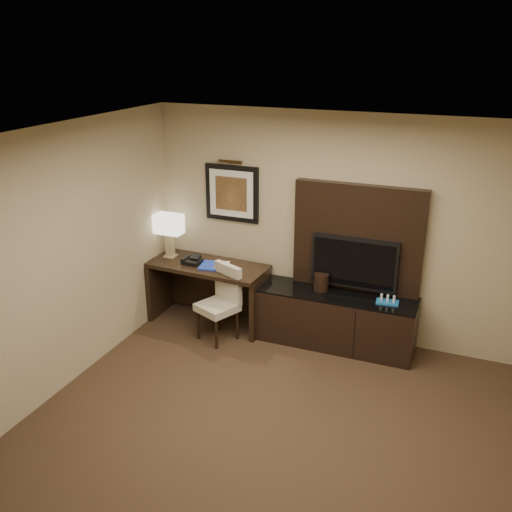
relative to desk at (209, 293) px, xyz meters
The scene contains 17 objects.
floor 2.65m from the desk, 55.10° to the right, with size 4.50×5.00×0.01m, color #362518.
ceiling 3.49m from the desk, 55.10° to the right, with size 4.50×5.00×0.01m, color silver.
wall_back 1.81m from the desk, 13.13° to the left, with size 4.50×0.01×2.70m, color tan.
wall_left 2.47m from the desk, 109.23° to the right, with size 0.01×5.00×2.70m, color tan.
desk is the anchor object (origin of this frame).
credenza 1.62m from the desk, ahead, with size 1.92×0.53×0.66m, color black.
tv_wall_panel 2.02m from the desk, ahead, with size 1.50×0.12×1.30m, color black.
tv 1.91m from the desk, ahead, with size 1.00×0.08×0.60m, color black.
artwork 1.31m from the desk, 58.63° to the left, with size 0.70×0.04×0.70m, color black.
picture_light 1.69m from the desk, 55.41° to the left, with size 0.04×0.04×0.30m, color #432E15.
desk_chair 0.48m from the desk, 50.48° to the right, with size 0.42×0.48×0.87m, color beige, non-canonical shape.
table_lamp 0.88m from the desk, behind, with size 0.35×0.20×0.57m, color tan, non-canonical shape.
desk_phone 0.49m from the desk, 167.39° to the right, with size 0.22×0.20×0.11m, color black, non-canonical shape.
blue_folder 0.41m from the desk, 38.86° to the right, with size 0.23×0.30×0.02m, color #1B38B4.
book 0.53m from the desk, ahead, with size 0.18×0.02×0.24m, color beige.
ice_bucket 1.49m from the desk, ahead, with size 0.18×0.18×0.20m, color black.
minibar_tray 2.26m from the desk, ahead, with size 0.25×0.15×0.09m, color blue, non-canonical shape.
Camera 1 is at (1.57, -3.72, 3.45)m, focal length 40.00 mm.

